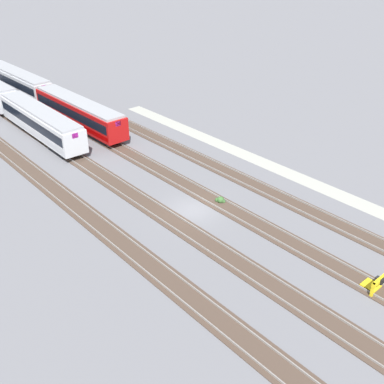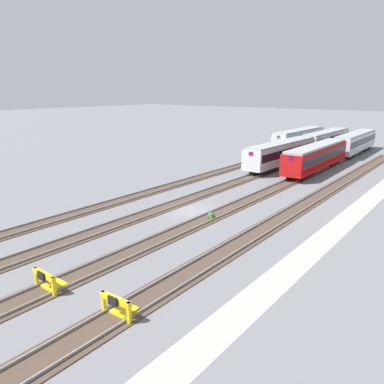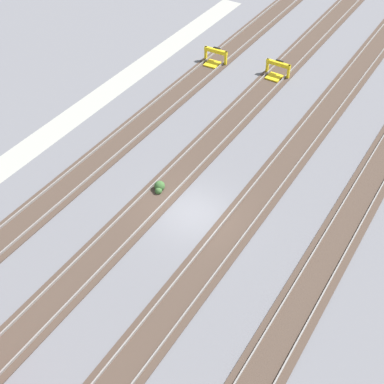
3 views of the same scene
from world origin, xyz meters
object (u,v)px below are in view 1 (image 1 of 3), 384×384
Objects in this scene: subway_car_front_row_left_inner at (79,112)px; weed_clump at (220,200)px; subway_car_front_row_rightmost at (18,82)px; bumper_stop_near_inner_track at (376,283)px; subway_car_front_row_centre at (41,122)px.

subway_car_front_row_left_inner is 19.61× the size of weed_clump.
subway_car_front_row_rightmost is 9.02× the size of bumper_stop_near_inner_track.
subway_car_front_row_centre is 1.00× the size of subway_car_front_row_rightmost.
subway_car_front_row_rightmost is at bearing 0.03° from bumper_stop_near_inner_track.
subway_car_front_row_left_inner is 5.16m from subway_car_front_row_centre.
subway_car_front_row_centre is at bearing 165.00° from subway_car_front_row_rightmost.
weed_clump is (-25.58, -0.22, -1.80)m from subway_car_front_row_left_inner.
subway_car_front_row_left_inner and subway_car_front_row_rightmost have the same top height.
bumper_stop_near_inner_track is at bearing 179.17° from weed_clump.
subway_car_front_row_centre is at bearing 11.88° from weed_clump.
weed_clump is at bearing -168.12° from subway_car_front_row_centre.
subway_car_front_row_centre is 26.20m from weed_clump.
weed_clump is (-25.58, -5.38, -1.80)m from subway_car_front_row_centre.
bumper_stop_near_inner_track is (-41.19, -5.15, -1.53)m from subway_car_front_row_centre.
subway_car_front_row_left_inner is at bearing -179.89° from subway_car_front_row_rightmost.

